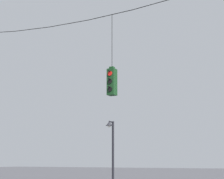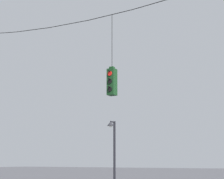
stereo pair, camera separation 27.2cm
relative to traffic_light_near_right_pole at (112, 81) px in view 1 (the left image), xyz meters
The scene contains 3 objects.
span_wire 3.28m from the traffic_light_near_right_pole, behind, with size 16.07×0.03×0.68m.
traffic_light_near_right_pole is the anchor object (origin of this frame).
street_lamp 4.76m from the traffic_light_near_right_pole, 119.13° to the left, with size 0.37×0.66×4.21m.
Camera 1 is at (6.97, -12.37, 2.09)m, focal length 55.00 mm.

